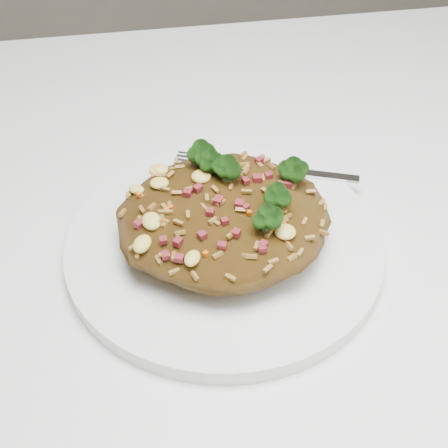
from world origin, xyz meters
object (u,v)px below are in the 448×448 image
(dining_table, at_px, (300,315))
(fried_rice, at_px, (225,209))
(fork, at_px, (275,170))
(plate, at_px, (224,245))

(dining_table, height_order, fried_rice, fried_rice)
(fork, bearing_deg, plate, -106.90)
(fried_rice, xyz_separation_m, fork, (0.06, 0.07, -0.03))
(plate, xyz_separation_m, fork, (0.06, 0.08, 0.01))
(fried_rice, relative_size, fork, 1.02)
(dining_table, xyz_separation_m, fried_rice, (-0.07, 0.00, 0.13))
(plate, distance_m, fried_rice, 0.04)
(plate, height_order, fried_rice, fried_rice)
(dining_table, distance_m, fork, 0.13)
(fried_rice, bearing_deg, fork, 52.61)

